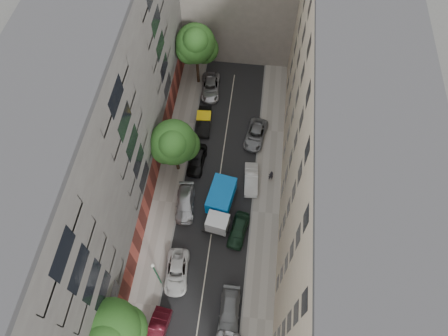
# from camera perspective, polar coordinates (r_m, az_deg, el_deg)

# --- Properties ---
(ground) EXTENTS (120.00, 120.00, 0.00)m
(ground) POSITION_cam_1_polar(r_m,az_deg,el_deg) (43.87, -1.27, -5.68)
(ground) COLOR #4C4C49
(ground) RESTS_ON ground
(road_surface) EXTENTS (8.00, 44.00, 0.02)m
(road_surface) POSITION_cam_1_polar(r_m,az_deg,el_deg) (43.86, -1.27, -5.67)
(road_surface) COLOR black
(road_surface) RESTS_ON ground
(sidewalk_left) EXTENTS (3.00, 44.00, 0.15)m
(sidewalk_left) POSITION_cam_1_polar(r_m,az_deg,el_deg) (44.55, -8.32, -4.80)
(sidewalk_left) COLOR gray
(sidewalk_left) RESTS_ON ground
(sidewalk_right) EXTENTS (3.00, 44.00, 0.15)m
(sidewalk_right) POSITION_cam_1_polar(r_m,az_deg,el_deg) (43.75, 5.93, -6.39)
(sidewalk_right) COLOR gray
(sidewalk_right) RESTS_ON ground
(building_left) EXTENTS (8.00, 44.00, 20.00)m
(building_left) POSITION_cam_1_polar(r_m,az_deg,el_deg) (37.70, -18.40, 2.91)
(building_left) COLOR #4D4A48
(building_left) RESTS_ON ground
(building_right) EXTENTS (8.00, 44.00, 20.00)m
(building_right) POSITION_cam_1_polar(r_m,az_deg,el_deg) (35.79, 16.15, -0.58)
(building_right) COLOR beige
(building_right) RESTS_ON ground
(tarp_truck) EXTENTS (3.23, 6.30, 2.77)m
(tarp_truck) POSITION_cam_1_polar(r_m,az_deg,el_deg) (42.36, -0.54, -5.16)
(tarp_truck) COLOR black
(tarp_truck) RESTS_ON ground
(car_left_1) EXTENTS (2.10, 4.61, 1.46)m
(car_left_1) POSITION_cam_1_polar(r_m,az_deg,el_deg) (39.89, -9.59, -22.12)
(car_left_1) COLOR #4B0F18
(car_left_1) RESTS_ON ground
(car_left_2) EXTENTS (2.58, 4.95, 1.33)m
(car_left_2) POSITION_cam_1_polar(r_m,az_deg,el_deg) (40.93, -6.78, -14.55)
(car_left_2) COLOR silver
(car_left_2) RESTS_ON ground
(car_left_3) EXTENTS (2.37, 4.90, 1.37)m
(car_left_3) POSITION_cam_1_polar(r_m,az_deg,el_deg) (43.52, -5.55, -5.04)
(car_left_3) COLOR #BCBDC2
(car_left_3) RESTS_ON ground
(car_left_4) EXTENTS (2.01, 4.45, 1.48)m
(car_left_4) POSITION_cam_1_polar(r_m,az_deg,el_deg) (46.04, -3.87, 1.17)
(car_left_4) COLOR black
(car_left_4) RESTS_ON ground
(car_left_5) EXTENTS (1.82, 4.49, 1.45)m
(car_left_5) POSITION_cam_1_polar(r_m,az_deg,el_deg) (49.17, -2.84, 6.66)
(car_left_5) COLOR black
(car_left_5) RESTS_ON ground
(car_left_6) EXTENTS (2.76, 5.21, 1.39)m
(car_left_6) POSITION_cam_1_polar(r_m,az_deg,el_deg) (52.73, -1.94, 11.45)
(car_left_6) COLOR #B0B0B5
(car_left_6) RESTS_ON ground
(car_right_1) EXTENTS (1.96, 4.68, 1.35)m
(car_right_1) POSITION_cam_1_polar(r_m,az_deg,el_deg) (39.78, 0.78, -19.84)
(car_right_1) COLOR slate
(car_right_1) RESTS_ON ground
(car_right_2) EXTENTS (2.32, 4.40, 1.43)m
(car_right_2) POSITION_cam_1_polar(r_m,az_deg,el_deg) (42.07, 2.07, -8.86)
(car_right_2) COLOR black
(car_right_2) RESTS_ON ground
(car_right_3) EXTENTS (1.77, 4.31, 1.39)m
(car_right_3) POSITION_cam_1_polar(r_m,az_deg,el_deg) (44.78, 3.90, -1.65)
(car_right_3) COLOR silver
(car_right_3) RESTS_ON ground
(car_right_4) EXTENTS (2.94, 5.10, 1.34)m
(car_right_4) POSITION_cam_1_polar(r_m,az_deg,el_deg) (48.14, 4.53, 4.76)
(car_right_4) COLOR slate
(car_right_4) RESTS_ON ground
(tree_near) EXTENTS (5.40, 5.14, 8.89)m
(tree_near) POSITION_cam_1_polar(r_m,az_deg,el_deg) (35.15, -15.96, -21.71)
(tree_near) COLOR #382619
(tree_near) RESTS_ON sidewalk_left
(tree_mid) EXTENTS (5.15, 4.85, 7.82)m
(tree_mid) POSITION_cam_1_polar(r_m,az_deg,el_deg) (41.97, -7.13, 3.43)
(tree_mid) COLOR #382619
(tree_mid) RESTS_ON sidewalk_left
(tree_far) EXTENTS (5.09, 4.79, 9.16)m
(tree_far) POSITION_cam_1_polar(r_m,az_deg,el_deg) (49.77, -3.97, 17.06)
(tree_far) COLOR #382619
(tree_far) RESTS_ON sidewalk_left
(lamp_post) EXTENTS (0.36, 0.36, 5.86)m
(lamp_post) POSITION_cam_1_polar(r_m,az_deg,el_deg) (37.89, -9.72, -14.46)
(lamp_post) COLOR #185631
(lamp_post) RESTS_ON sidewalk_left
(pedestrian) EXTENTS (0.66, 0.52, 1.59)m
(pedestrian) POSITION_cam_1_polar(r_m,az_deg,el_deg) (44.96, 6.71, -1.05)
(pedestrian) COLOR black
(pedestrian) RESTS_ON sidewalk_right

